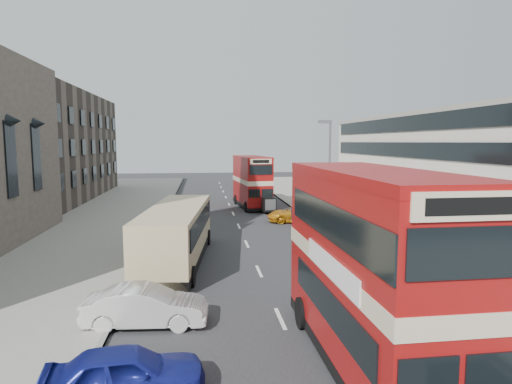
{
  "coord_description": "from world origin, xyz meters",
  "views": [
    {
      "loc": [
        -2.83,
        -13.29,
        6.53
      ],
      "look_at": [
        -0.3,
        6.85,
        4.19
      ],
      "focal_mm": 30.58,
      "sensor_mm": 36.0,
      "label": 1
    }
  ],
  "objects_px": {
    "street_lamp": "(329,166)",
    "bus_main": "(373,269)",
    "bus_second": "(252,181)",
    "cyclist": "(295,220)",
    "car_right_b": "(296,214)",
    "car_left_front": "(146,306)",
    "car_right_a": "(330,234)",
    "pedestrian_far": "(310,196)",
    "coach": "(177,232)",
    "car_left_near": "(126,373)",
    "pedestrian_near": "(361,221)"
  },
  "relations": [
    {
      "from": "car_left_front",
      "to": "car_right_a",
      "type": "distance_m",
      "value": 15.4
    },
    {
      "from": "street_lamp",
      "to": "bus_main",
      "type": "bearing_deg",
      "value": -102.95
    },
    {
      "from": "car_right_a",
      "to": "pedestrian_near",
      "type": "relative_size",
      "value": 2.49
    },
    {
      "from": "bus_main",
      "to": "car_right_b",
      "type": "height_order",
      "value": "bus_main"
    },
    {
      "from": "bus_main",
      "to": "car_right_a",
      "type": "distance_m",
      "value": 15.75
    },
    {
      "from": "car_left_front",
      "to": "car_right_b",
      "type": "height_order",
      "value": "car_left_front"
    },
    {
      "from": "bus_second",
      "to": "coach",
      "type": "relative_size",
      "value": 0.83
    },
    {
      "from": "bus_second",
      "to": "car_left_near",
      "type": "xyz_separation_m",
      "value": [
        -7.0,
        -32.29,
        -1.92
      ]
    },
    {
      "from": "car_left_near",
      "to": "car_right_a",
      "type": "xyz_separation_m",
      "value": [
        10.19,
        16.0,
        -0.07
      ]
    },
    {
      "from": "bus_second",
      "to": "coach",
      "type": "distance_m",
      "value": 20.63
    },
    {
      "from": "car_left_front",
      "to": "cyclist",
      "type": "xyz_separation_m",
      "value": [
        8.94,
        16.37,
        0.01
      ]
    },
    {
      "from": "coach",
      "to": "car_right_b",
      "type": "relative_size",
      "value": 2.32
    },
    {
      "from": "pedestrian_far",
      "to": "cyclist",
      "type": "xyz_separation_m",
      "value": [
        -3.8,
        -10.52,
        -0.4
      ]
    },
    {
      "from": "car_right_b",
      "to": "cyclist",
      "type": "relative_size",
      "value": 2.22
    },
    {
      "from": "coach",
      "to": "pedestrian_near",
      "type": "xyz_separation_m",
      "value": [
        12.5,
        5.5,
        -0.67
      ]
    },
    {
      "from": "coach",
      "to": "car_left_near",
      "type": "bearing_deg",
      "value": -86.79
    },
    {
      "from": "bus_main",
      "to": "cyclist",
      "type": "distance_m",
      "value": 20.29
    },
    {
      "from": "bus_main",
      "to": "car_right_b",
      "type": "xyz_separation_m",
      "value": [
        2.81,
        22.91,
        -2.28
      ]
    },
    {
      "from": "bus_main",
      "to": "cyclist",
      "type": "height_order",
      "value": "bus_main"
    },
    {
      "from": "bus_main",
      "to": "car_left_near",
      "type": "bearing_deg",
      "value": 5.97
    },
    {
      "from": "car_right_b",
      "to": "cyclist",
      "type": "bearing_deg",
      "value": -9.95
    },
    {
      "from": "car_left_near",
      "to": "pedestrian_far",
      "type": "relative_size",
      "value": 2.07
    },
    {
      "from": "pedestrian_far",
      "to": "car_left_near",
      "type": "bearing_deg",
      "value": -100.22
    },
    {
      "from": "car_left_near",
      "to": "bus_second",
      "type": "bearing_deg",
      "value": -19.8
    },
    {
      "from": "coach",
      "to": "street_lamp",
      "type": "bearing_deg",
      "value": 41.96
    },
    {
      "from": "car_left_near",
      "to": "cyclist",
      "type": "distance_m",
      "value": 22.67
    },
    {
      "from": "street_lamp",
      "to": "pedestrian_far",
      "type": "distance_m",
      "value": 11.56
    },
    {
      "from": "bus_second",
      "to": "car_right_a",
      "type": "relative_size",
      "value": 2.12
    },
    {
      "from": "car_right_a",
      "to": "cyclist",
      "type": "relative_size",
      "value": 2.0
    },
    {
      "from": "bus_second",
      "to": "cyclist",
      "type": "distance_m",
      "value": 11.75
    },
    {
      "from": "coach",
      "to": "pedestrian_far",
      "type": "xyz_separation_m",
      "value": [
        12.09,
        18.68,
        -0.55
      ]
    },
    {
      "from": "coach",
      "to": "cyclist",
      "type": "relative_size",
      "value": 5.16
    },
    {
      "from": "car_left_near",
      "to": "street_lamp",
      "type": "bearing_deg",
      "value": -36.54
    },
    {
      "from": "car_right_b",
      "to": "coach",
      "type": "bearing_deg",
      "value": -35.08
    },
    {
      "from": "bus_main",
      "to": "pedestrian_far",
      "type": "distance_m",
      "value": 31.19
    },
    {
      "from": "car_left_front",
      "to": "pedestrian_near",
      "type": "height_order",
      "value": "pedestrian_near"
    },
    {
      "from": "street_lamp",
      "to": "coach",
      "type": "bearing_deg",
      "value": -144.01
    },
    {
      "from": "coach",
      "to": "car_left_front",
      "type": "height_order",
      "value": "coach"
    },
    {
      "from": "coach",
      "to": "car_right_a",
      "type": "height_order",
      "value": "coach"
    },
    {
      "from": "bus_second",
      "to": "pedestrian_near",
      "type": "bearing_deg",
      "value": 107.63
    },
    {
      "from": "car_left_near",
      "to": "cyclist",
      "type": "relative_size",
      "value": 1.9
    },
    {
      "from": "bus_second",
      "to": "coach",
      "type": "bearing_deg",
      "value": 66.14
    },
    {
      "from": "car_left_near",
      "to": "car_right_b",
      "type": "height_order",
      "value": "car_left_near"
    },
    {
      "from": "car_left_front",
      "to": "cyclist",
      "type": "bearing_deg",
      "value": -24.61
    },
    {
      "from": "bus_second",
      "to": "pedestrian_near",
      "type": "height_order",
      "value": "bus_second"
    },
    {
      "from": "coach",
      "to": "car_right_a",
      "type": "distance_m",
      "value": 10.19
    },
    {
      "from": "car_left_front",
      "to": "car_right_b",
      "type": "bearing_deg",
      "value": -22.65
    },
    {
      "from": "car_right_b",
      "to": "car_left_near",
      "type": "bearing_deg",
      "value": -17.88
    },
    {
      "from": "pedestrian_near",
      "to": "pedestrian_far",
      "type": "bearing_deg",
      "value": -118.35
    },
    {
      "from": "car_left_near",
      "to": "cyclist",
      "type": "height_order",
      "value": "cyclist"
    }
  ]
}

